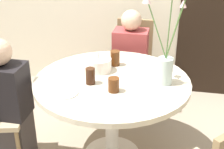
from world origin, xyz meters
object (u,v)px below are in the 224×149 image
Objects in this scene: drink_glass_1 at (114,85)px; chair_right_flank at (133,58)px; birthday_cake at (99,65)px; side_plate at (64,92)px; person_woman at (130,65)px; flower_vase at (166,56)px; person_guest at (7,108)px; drink_glass_0 at (115,58)px; drink_glass_2 at (90,76)px.

chair_right_flank is at bearing 90.85° from drink_glass_1.
birthday_cake is at bearing -99.31° from chair_right_flank.
birthday_cake is 0.45m from side_plate.
flower_vase is at bearing -65.83° from person_woman.
birthday_cake is 0.27× the size of flower_vase.
person_woman and person_guest have the same top height.
drink_glass_1 is (0.18, -0.32, -0.00)m from birthday_cake.
person_guest is (-0.66, -0.34, -0.29)m from birthday_cake.
drink_glass_2 is (-0.11, -0.37, -0.00)m from drink_glass_0.
drink_glass_2 is 0.98m from person_woman.
person_woman is at bearing 79.61° from drink_glass_2.
drink_glass_0 is at bearing 72.90° from drink_glass_2.
side_plate is (-0.32, -1.26, 0.22)m from chair_right_flank.
drink_glass_0 is at bearing 99.60° from drink_glass_1.
drink_glass_2 is at bearing -168.65° from flower_vase.
flower_vase is 1.00m from person_woman.
side_plate is 1.17m from person_woman.
person_guest is (-0.50, 0.08, -0.24)m from side_plate.
drink_glass_2 is at bearing -107.10° from drink_glass_0.
person_guest reaches higher than drink_glass_1.
chair_right_flank is 0.16m from person_woman.
birthday_cake is at bearing -103.27° from person_woman.
drink_glass_0 is (-0.06, -0.71, 0.28)m from chair_right_flank.
chair_right_flank is 1.32m from side_plate.
person_guest is at bearing -178.78° from drink_glass_1.
chair_right_flank is 1.13m from drink_glass_2.
birthday_cake is 1.94× the size of drink_glass_1.
drink_glass_1 is (0.02, -1.16, 0.27)m from chair_right_flank.
flower_vase reaches higher than side_plate.
side_plate is at bearing -164.54° from drink_glass_1.
drink_glass_2 is at bearing -97.30° from chair_right_flank.
flower_vase is at bearing -67.85° from chair_right_flank.
person_guest reaches higher than drink_glass_2.
side_plate is 0.61m from drink_glass_0.
flower_vase is 0.69× the size of person_woman.
side_plate is at bearing -106.08° from person_woman.
birthday_cake is 1.60× the size of drink_glass_0.
drink_glass_2 reaches higher than side_plate.
drink_glass_2 is at bearing 50.35° from side_plate.
flower_vase is 1.29m from person_guest.
drink_glass_2 is (-0.17, -1.08, 0.28)m from chair_right_flank.
flower_vase reaches higher than birthday_cake.
drink_glass_1 is at bearing -80.40° from drink_glass_0.
birthday_cake is 0.17m from drink_glass_0.
chair_right_flank is 0.76m from drink_glass_0.
drink_glass_1 is 0.21m from drink_glass_2.
drink_glass_1 is at bearing -23.94° from drink_glass_2.
side_plate is at bearing -129.65° from drink_glass_2.
birthday_cake is (-0.17, -0.84, 0.27)m from chair_right_flank.
drink_glass_0 reaches higher than drink_glass_1.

